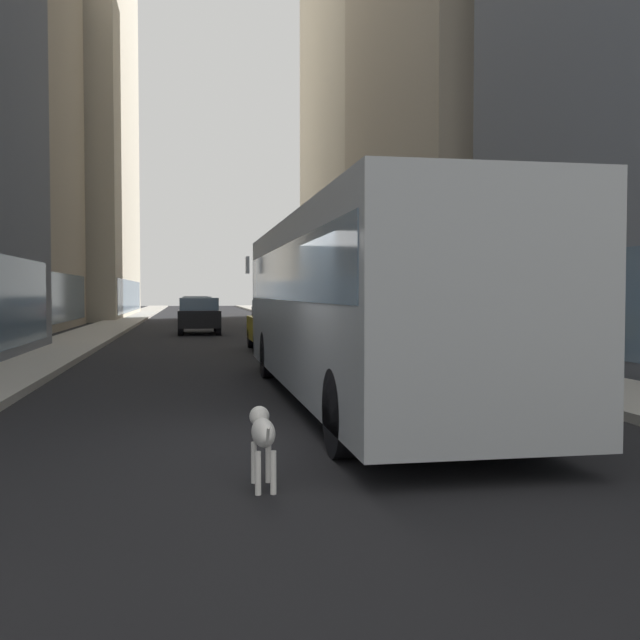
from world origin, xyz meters
The scene contains 13 objects.
ground_plane centered at (0.00, 35.00, 0.00)m, with size 120.00×120.00×0.00m, color black.
sidewalk_left centered at (-5.70, 35.00, 0.07)m, with size 2.40×110.00×0.15m, color #ADA89E.
sidewalk_right centered at (5.70, 35.00, 0.07)m, with size 2.40×110.00×0.15m, color #ADA89E.
building_left_far centered at (-11.90, 48.84, 19.33)m, with size 11.56×22.87×38.68m.
building_right_far centered at (11.90, 41.61, 15.40)m, with size 8.72×19.60×30.81m.
transit_bus centered at (1.20, 3.24, 1.78)m, with size 2.78×11.53×3.05m.
car_black_suv centered at (-1.20, 24.19, 0.82)m, with size 1.84×3.93×1.62m.
car_red_coupe centered at (-1.20, 41.43, 0.82)m, with size 1.75×4.69×1.62m.
car_yellow_taxi centered at (1.20, 13.71, 0.82)m, with size 1.80×4.22×1.62m.
car_silver_sedan centered at (-1.20, 34.11, 0.82)m, with size 1.81×4.27×1.62m.
car_grey_wagon centered at (2.80, 30.08, 0.82)m, with size 1.90×4.36×1.62m.
dalmatian_dog centered at (-0.93, -1.97, 0.51)m, with size 0.22×0.96×0.72m.
pedestrian_with_handbag centered at (5.26, 9.10, 1.01)m, with size 0.45×0.34×1.69m.
Camera 1 is at (-1.60, -8.74, 1.84)m, focal length 40.51 mm.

